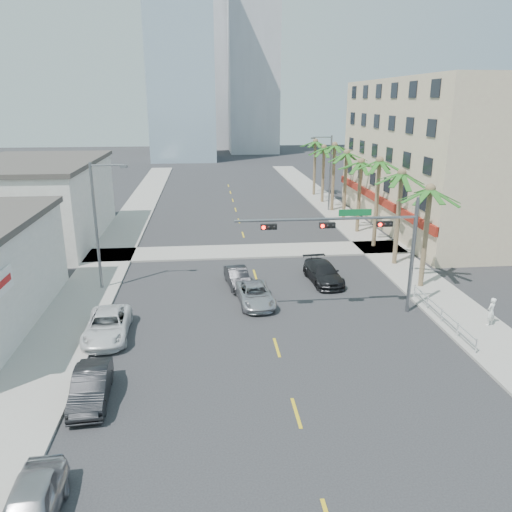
{
  "coord_description": "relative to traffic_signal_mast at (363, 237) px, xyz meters",
  "views": [
    {
      "loc": [
        -3.62,
        -20.27,
        12.95
      ],
      "look_at": [
        -0.56,
        9.68,
        3.5
      ],
      "focal_mm": 35.0,
      "sensor_mm": 36.0,
      "label": 1
    }
  ],
  "objects": [
    {
      "name": "palm_tree_4",
      "position": [
        5.82,
        24.85,
        2.37
      ],
      "size": [
        4.8,
        4.8,
        8.16
      ],
      "color": "brown",
      "rests_on": "ground"
    },
    {
      "name": "pedestrian",
      "position": [
        7.16,
        -2.7,
        -4.05
      ],
      "size": [
        0.75,
        0.67,
        1.72
      ],
      "primitive_type": "imported",
      "rotation": [
        0.0,
        0.0,
        3.66
      ],
      "color": "white",
      "rests_on": "sidewalk_right"
    },
    {
      "name": "building_left_far",
      "position": [
        -25.28,
        20.05,
        -1.46
      ],
      "size": [
        11.0,
        18.0,
        7.2
      ],
      "primitive_type": "cube",
      "color": "beige",
      "rests_on": "ground"
    },
    {
      "name": "palm_tree_5",
      "position": [
        5.82,
        30.05,
        2.72
      ],
      "size": [
        4.8,
        4.8,
        8.52
      ],
      "color": "brown",
      "rests_on": "ground"
    },
    {
      "name": "tower_far_center",
      "position": [
        -8.78,
        117.05,
        15.94
      ],
      "size": [
        16.0,
        16.0,
        42.0
      ],
      "primitive_type": "cube",
      "color": "#ADADB2",
      "rests_on": "ground"
    },
    {
      "name": "car_parked_mid",
      "position": [
        -14.77,
        -8.1,
        -4.35
      ],
      "size": [
        1.78,
        4.41,
        1.42
      ],
      "primitive_type": "imported",
      "rotation": [
        0.0,
        0.0,
        0.06
      ],
      "color": "black",
      "rests_on": "ground"
    },
    {
      "name": "car_lane_right",
      "position": [
        -0.92,
        5.9,
        -4.33
      ],
      "size": [
        2.5,
        5.22,
        1.47
      ],
      "primitive_type": "imported",
      "rotation": [
        0.0,
        0.0,
        0.09
      ],
      "color": "black",
      "rests_on": "ground"
    },
    {
      "name": "building_right",
      "position": [
        16.21,
        22.05,
        2.43
      ],
      "size": [
        15.25,
        28.0,
        15.0
      ],
      "color": "#CBAF8F",
      "rests_on": "ground"
    },
    {
      "name": "tower_far_right",
      "position": [
        3.22,
        102.05,
        24.94
      ],
      "size": [
        12.0,
        12.0,
        60.0
      ],
      "primitive_type": "cube",
      "color": "#ADADB2",
      "rests_on": "ground"
    },
    {
      "name": "palm_tree_3",
      "position": [
        5.82,
        19.65,
        2.02
      ],
      "size": [
        4.8,
        4.8,
        7.8
      ],
      "color": "brown",
      "rests_on": "ground"
    },
    {
      "name": "sidewalk_right",
      "position": [
        6.22,
        12.05,
        -4.99
      ],
      "size": [
        4.0,
        120.0,
        0.15
      ],
      "primitive_type": "cube",
      "color": "gray",
      "rests_on": "ground"
    },
    {
      "name": "ground",
      "position": [
        -5.78,
        -7.95,
        -5.06
      ],
      "size": [
        260.0,
        260.0,
        0.0
      ],
      "primitive_type": "plane",
      "color": "#262628",
      "rests_on": "ground"
    },
    {
      "name": "streetlight_left",
      "position": [
        -16.78,
        6.05,
        -0.0
      ],
      "size": [
        2.55,
        0.25,
        9.0
      ],
      "color": "slate",
      "rests_on": "ground"
    },
    {
      "name": "palm_tree_1",
      "position": [
        5.82,
        9.25,
        2.37
      ],
      "size": [
        4.8,
        4.8,
        8.16
      ],
      "color": "brown",
      "rests_on": "ground"
    },
    {
      "name": "palm_tree_0",
      "position": [
        5.82,
        4.05,
        2.02
      ],
      "size": [
        4.8,
        4.8,
        7.8
      ],
      "color": "brown",
      "rests_on": "ground"
    },
    {
      "name": "car_lane_left",
      "position": [
        -7.28,
        5.73,
        -4.4
      ],
      "size": [
        1.91,
        4.18,
        1.33
      ],
      "primitive_type": "imported",
      "rotation": [
        0.0,
        0.0,
        0.13
      ],
      "color": "black",
      "rests_on": "ground"
    },
    {
      "name": "streetlight_right",
      "position": [
        5.21,
        30.05,
        -0.0
      ],
      "size": [
        2.55,
        0.25,
        9.0
      ],
      "color": "slate",
      "rests_on": "ground"
    },
    {
      "name": "sidewalk_cross",
      "position": [
        -5.78,
        14.05,
        -4.99
      ],
      "size": [
        80.0,
        4.0,
        0.15
      ],
      "primitive_type": "cube",
      "color": "gray",
      "rests_on": "ground"
    },
    {
      "name": "palm_tree_2",
      "position": [
        5.82,
        14.45,
        2.72
      ],
      "size": [
        4.8,
        4.8,
        8.52
      ],
      "color": "brown",
      "rests_on": "ground"
    },
    {
      "name": "car_parked_near",
      "position": [
        -15.18,
        -15.06,
        -4.33
      ],
      "size": [
        1.9,
        4.37,
        1.47
      ],
      "primitive_type": "imported",
      "rotation": [
        0.0,
        0.0,
        0.04
      ],
      "color": "#ACABB0",
      "rests_on": "ground"
    },
    {
      "name": "sidewalk_left",
      "position": [
        -17.78,
        12.05,
        -4.99
      ],
      "size": [
        4.0,
        120.0,
        0.15
      ],
      "primitive_type": "cube",
      "color": "gray",
      "rests_on": "ground"
    },
    {
      "name": "tower_far_left",
      "position": [
        -13.78,
        87.05,
        18.94
      ],
      "size": [
        14.0,
        14.0,
        48.0
      ],
      "primitive_type": "cube",
      "color": "#99B2C6",
      "rests_on": "ground"
    },
    {
      "name": "palm_tree_7",
      "position": [
        5.82,
        40.45,
        2.37
      ],
      "size": [
        4.8,
        4.8,
        8.16
      ],
      "color": "brown",
      "rests_on": "ground"
    },
    {
      "name": "car_lane_center",
      "position": [
        -6.35,
        2.27,
        -4.41
      ],
      "size": [
        2.52,
        4.85,
        1.31
      ],
      "primitive_type": "imported",
      "rotation": [
        0.0,
        0.0,
        0.08
      ],
      "color": "#B8B8BD",
      "rests_on": "ground"
    },
    {
      "name": "car_parked_far",
      "position": [
        -15.18,
        -1.72,
        -4.35
      ],
      "size": [
        2.56,
        5.22,
        1.43
      ],
      "primitive_type": "imported",
      "rotation": [
        0.0,
        0.0,
        0.04
      ],
      "color": "silver",
      "rests_on": "ground"
    },
    {
      "name": "guardrail",
      "position": [
        4.52,
        -1.95,
        -4.39
      ],
      "size": [
        0.08,
        8.08,
        1.0
      ],
      "color": "silver",
      "rests_on": "ground"
    },
    {
      "name": "palm_tree_6",
      "position": [
        5.82,
        35.25,
        2.02
      ],
      "size": [
        4.8,
        4.8,
        7.8
      ],
      "color": "brown",
      "rests_on": "ground"
    },
    {
      "name": "traffic_signal_mast",
      "position": [
        0.0,
        0.0,
        0.0
      ],
      "size": [
        11.12,
        0.54,
        7.2
      ],
      "color": "slate",
      "rests_on": "ground"
    }
  ]
}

